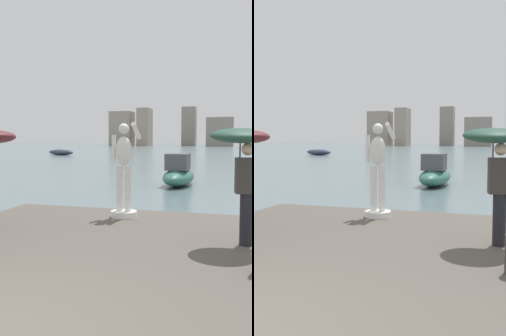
# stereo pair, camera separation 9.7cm
# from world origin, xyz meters

# --- Properties ---
(ground_plane) EXTENTS (400.00, 400.00, 0.00)m
(ground_plane) POSITION_xyz_m (0.00, 40.00, 0.00)
(ground_plane) COLOR slate
(pier) EXTENTS (6.51, 9.88, 0.40)m
(pier) POSITION_xyz_m (0.00, 1.94, 0.20)
(pier) COLOR #564F47
(pier) RESTS_ON ground
(statue_white_figure) EXTENTS (0.60, 0.86, 2.18)m
(statue_white_figure) POSITION_xyz_m (-0.11, 5.91, 1.37)
(statue_white_figure) COLOR white
(statue_white_figure) RESTS_ON pier
(onlooker_right) EXTENTS (1.19, 1.20, 2.01)m
(onlooker_right) POSITION_xyz_m (2.49, 4.21, 1.97)
(onlooker_right) COLOR black
(onlooker_right) RESTS_ON pier
(boat_far) EXTENTS (4.98, 3.17, 0.82)m
(boat_far) POSITION_xyz_m (-22.22, 47.45, 0.41)
(boat_far) COLOR #2D384C
(boat_far) RESTS_ON ground
(boat_leftward) EXTENTS (1.40, 3.78, 1.53)m
(boat_leftward) POSITION_xyz_m (-0.42, 15.76, 0.55)
(boat_leftward) COLOR #336B5B
(boat_leftward) RESTS_ON ground
(distant_skyline) EXTENTS (83.07, 13.98, 13.66)m
(distant_skyline) POSITION_xyz_m (-5.87, 133.21, 5.70)
(distant_skyline) COLOR gray
(distant_skyline) RESTS_ON ground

